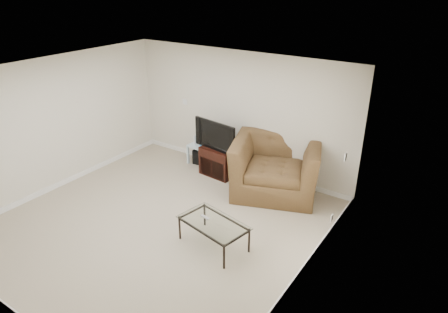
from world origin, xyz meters
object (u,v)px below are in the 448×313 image
Objects in this scene: television at (218,135)px; coffee_table at (214,234)px; tv_stand at (219,161)px; side_table at (201,154)px; recliner at (276,158)px; subwoofer at (203,156)px.

television is 2.48m from coffee_table.
tv_stand is 0.69m from side_table.
tv_stand is 0.60m from television.
tv_stand reaches higher than coffee_table.
recliner is at bearing 4.98° from tv_stand.
television is 0.61× the size of recliner.
recliner is (1.90, -0.25, 0.54)m from subwoofer.
television is 1.30m from recliner.
subwoofer is 1.99m from recliner.
coffee_table reaches higher than subwoofer.
television reaches higher than tv_stand.
recliner is (1.29, 0.03, -0.20)m from television.
coffee_table is (1.29, -2.04, -0.09)m from tv_stand.
subwoofer is 2.97m from coffee_table.
recliner is 2.09m from coffee_table.
subwoofer is 0.31× the size of coffee_table.
television is 2.12× the size of side_table.
television is 2.90× the size of subwoofer.
tv_stand is 2.41m from coffee_table.
side_table is 0.43× the size of coffee_table.
subwoofer is at bearing 29.12° from side_table.
coffee_table is (1.90, -2.28, 0.05)m from subwoofer.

